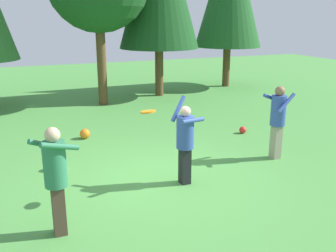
# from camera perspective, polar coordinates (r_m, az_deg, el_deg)

# --- Properties ---
(ground_plane) EXTENTS (40.00, 40.00, 0.00)m
(ground_plane) POSITION_cam_1_polar(r_m,az_deg,el_deg) (7.99, -0.82, -7.72)
(ground_plane) COLOR #4C9342
(person_thrower) EXTENTS (0.59, 0.60, 1.74)m
(person_thrower) POSITION_cam_1_polar(r_m,az_deg,el_deg) (7.46, 2.55, -1.84)
(person_thrower) COLOR black
(person_thrower) RESTS_ON ground_plane
(person_catcher) EXTENTS (0.71, 0.66, 1.70)m
(person_catcher) POSITION_cam_1_polar(r_m,az_deg,el_deg) (5.92, -16.32, -6.60)
(person_catcher) COLOR #4C382D
(person_catcher) RESTS_ON ground_plane
(person_bystander) EXTENTS (0.64, 0.59, 1.70)m
(person_bystander) POSITION_cam_1_polar(r_m,az_deg,el_deg) (9.12, 15.97, 1.40)
(person_bystander) COLOR gray
(person_bystander) RESTS_ON ground_plane
(frisbee) EXTENTS (0.37, 0.37, 0.06)m
(frisbee) POSITION_cam_1_polar(r_m,az_deg,el_deg) (6.68, -2.98, 2.14)
(frisbee) COLOR orange
(ball_white) EXTENTS (0.26, 0.26, 0.26)m
(ball_white) POSITION_cam_1_polar(r_m,az_deg,el_deg) (8.68, -16.28, -5.48)
(ball_white) COLOR white
(ball_white) RESTS_ON ground_plane
(ball_orange) EXTENTS (0.27, 0.27, 0.27)m
(ball_orange) POSITION_cam_1_polar(r_m,az_deg,el_deg) (10.66, -12.21, -1.12)
(ball_orange) COLOR orange
(ball_orange) RESTS_ON ground_plane
(ball_red) EXTENTS (0.20, 0.20, 0.20)m
(ball_red) POSITION_cam_1_polar(r_m,az_deg,el_deg) (11.10, 11.01, -0.57)
(ball_red) COLOR red
(ball_red) RESTS_ON ground_plane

